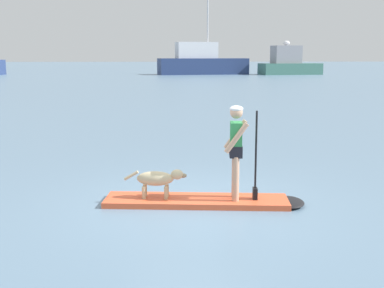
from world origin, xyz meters
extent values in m
plane|color=slate|center=(0.00, 0.00, 0.00)|extent=(400.00, 400.00, 0.00)
cube|color=#E55933|center=(0.00, 0.00, 0.05)|extent=(3.31, 1.17, 0.10)
ellipsoid|color=black|center=(1.61, -0.20, 0.05)|extent=(0.65, 0.80, 0.10)
cylinder|color=tan|center=(0.70, 0.04, 0.49)|extent=(0.12, 0.12, 0.78)
cylinder|color=tan|center=(0.66, -0.21, 0.49)|extent=(0.12, 0.12, 0.78)
cube|color=black|center=(0.68, -0.08, 0.96)|extent=(0.26, 0.38, 0.20)
cube|color=#338C4C|center=(0.68, -0.08, 1.17)|extent=(0.24, 0.36, 0.59)
sphere|color=tan|center=(0.68, -0.08, 1.64)|extent=(0.22, 0.22, 0.22)
ellipsoid|color=white|center=(0.68, -0.08, 1.70)|extent=(0.23, 0.23, 0.11)
cylinder|color=tan|center=(0.70, 0.10, 1.22)|extent=(0.43, 0.14, 0.54)
cylinder|color=tan|center=(0.66, -0.27, 1.22)|extent=(0.43, 0.14, 0.54)
cylinder|color=black|center=(1.03, -0.13, 0.88)|extent=(0.04, 0.04, 1.57)
cube|color=black|center=(1.03, -0.13, 0.20)|extent=(0.10, 0.19, 0.20)
ellipsoid|color=#CCB78C|center=(-0.72, 0.09, 0.45)|extent=(0.68, 0.30, 0.26)
ellipsoid|color=#CCB78C|center=(-0.34, 0.04, 0.53)|extent=(0.24, 0.19, 0.18)
ellipsoid|color=gray|center=(-0.23, 0.03, 0.51)|extent=(0.13, 0.09, 0.08)
cylinder|color=#CCB78C|center=(-1.15, 0.14, 0.50)|extent=(0.27, 0.08, 0.18)
cylinder|color=#CCB78C|center=(-0.52, 0.14, 0.21)|extent=(0.07, 0.07, 0.22)
cylinder|color=#CCB78C|center=(-0.54, -0.01, 0.21)|extent=(0.07, 0.07, 0.22)
cylinder|color=#CCB78C|center=(-0.91, 0.19, 0.21)|extent=(0.07, 0.07, 0.22)
cylinder|color=#CCB78C|center=(-0.93, 0.04, 0.21)|extent=(0.07, 0.07, 0.22)
cube|color=navy|center=(6.19, 60.78, 1.10)|extent=(12.71, 5.27, 2.19)
cube|color=silver|center=(5.27, 60.78, 3.29)|extent=(5.88, 3.37, 2.20)
cylinder|color=silver|center=(6.81, 60.78, 7.49)|extent=(0.20, 0.20, 10.60)
cylinder|color=silver|center=(5.27, 60.78, 3.39)|extent=(4.29, 0.81, 0.14)
cube|color=#3F7266|center=(18.08, 59.23, 0.76)|extent=(8.79, 4.38, 1.53)
cube|color=gray|center=(17.45, 59.23, 2.72)|extent=(4.11, 2.86, 2.39)
ellipsoid|color=white|center=(17.45, 59.23, 4.26)|extent=(0.90, 0.90, 0.60)
camera|label=1|loc=(-0.74, -8.48, 2.60)|focal=46.47mm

